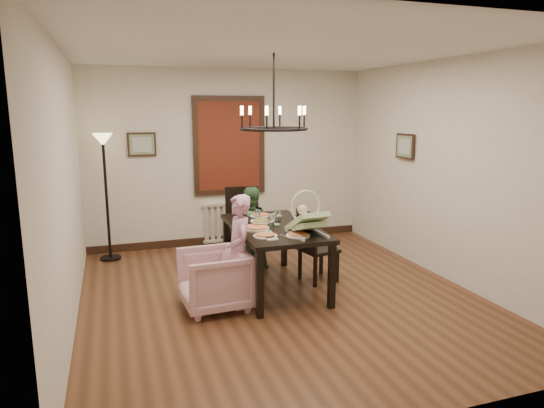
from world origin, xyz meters
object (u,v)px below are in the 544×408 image
seated_man (250,236)px  floor_lamp (107,199)px  chair_right (319,245)px  baby_bouncer (307,220)px  dining_table (274,233)px  chair_far (244,226)px  drinking_glass (271,221)px  elderly_woman (239,261)px  armchair (214,280)px

seated_man → floor_lamp: size_ratio=0.53×
chair_right → baby_bouncer: size_ratio=1.78×
dining_table → chair_far: bearing=94.7°
chair_far → drinking_glass: (0.04, -1.10, 0.32)m
chair_right → chair_far: bearing=23.6°
seated_man → drinking_glass: (0.04, -0.82, 0.39)m
chair_right → elderly_woman: 1.26m
baby_bouncer → armchair: bearing=167.9°
chair_far → baby_bouncer: bearing=-72.8°
dining_table → baby_bouncer: size_ratio=3.18×
chair_far → drinking_glass: 1.14m
dining_table → chair_right: size_ratio=1.79×
elderly_woman → floor_lamp: 2.68m
drinking_glass → seated_man: bearing=92.7°
chair_right → armchair: bearing=94.8°
baby_bouncer → floor_lamp: 3.21m
dining_table → floor_lamp: 2.68m
chair_far → dining_table: bearing=-79.0°
chair_far → elderly_woman: 1.53m
baby_bouncer → drinking_glass: (-0.26, 0.48, -0.10)m
chair_far → floor_lamp: bearing=162.6°
floor_lamp → elderly_woman: bearing=-58.9°
seated_man → baby_bouncer: 1.43m
baby_bouncer → floor_lamp: (-2.13, 2.40, -0.06)m
armchair → elderly_woman: size_ratio=0.69×
dining_table → baby_bouncer: 0.62m
baby_bouncer → seated_man: bearing=99.2°
elderly_woman → floor_lamp: floor_lamp is taller
elderly_woman → baby_bouncer: baby_bouncer is taller
chair_far → seated_man: size_ratio=1.15×
chair_far → floor_lamp: floor_lamp is taller
seated_man → baby_bouncer: (0.30, -1.31, 0.49)m
chair_far → elderly_woman: size_ratio=1.04×
chair_far → chair_right: chair_far is taller
elderly_woman → seated_man: 1.27m
armchair → drinking_glass: size_ratio=4.86×
dining_table → chair_right: bearing=6.5°
dining_table → armchair: (-0.82, -0.37, -0.37)m
chair_right → floor_lamp: (-2.54, 1.80, 0.43)m
chair_right → floor_lamp: 3.15m
chair_far → chair_right: (0.71, -0.99, -0.07)m
seated_man → drinking_glass: bearing=78.4°
dining_table → chair_far: 1.07m
seated_man → baby_bouncer: size_ratio=1.79×
elderly_woman → seated_man: (0.46, 1.19, -0.05)m
armchair → floor_lamp: floor_lamp is taller
elderly_woman → baby_bouncer: bearing=82.6°
dining_table → chair_right: 0.67m
dining_table → elderly_woman: (-0.54, -0.40, -0.18)m
armchair → elderly_woman: (0.28, -0.03, 0.20)m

